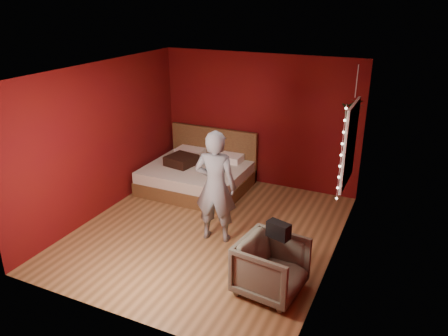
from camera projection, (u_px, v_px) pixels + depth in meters
The scene contains 10 objects.
floor at pixel (208, 231), 7.14m from camera, with size 4.50×4.50×0.00m, color #98673C.
room_walls at pixel (206, 133), 6.52m from camera, with size 4.04×4.54×2.62m.
window at pixel (350, 145), 6.58m from camera, with size 0.05×0.97×1.27m.
fairy_lights at pixel (341, 155), 6.14m from camera, with size 0.04×0.04×1.45m.
bed at pixel (199, 175), 8.65m from camera, with size 1.92×1.63×1.05m.
person at pixel (215, 187), 6.62m from camera, with size 0.65×0.43×1.78m, color slate.
armchair at pixel (271, 267), 5.57m from camera, with size 0.79×0.81×0.74m, color #686452.
handbag at pixel (279, 230), 5.50m from camera, with size 0.30×0.15×0.21m, color black.
throw_pillow at pixel (181, 160), 8.57m from camera, with size 0.51×0.51×0.18m, color black.
hanging_plant at pixel (354, 110), 6.99m from camera, with size 0.37×0.32×0.92m.
Camera 1 is at (2.87, -5.55, 3.62)m, focal length 35.00 mm.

